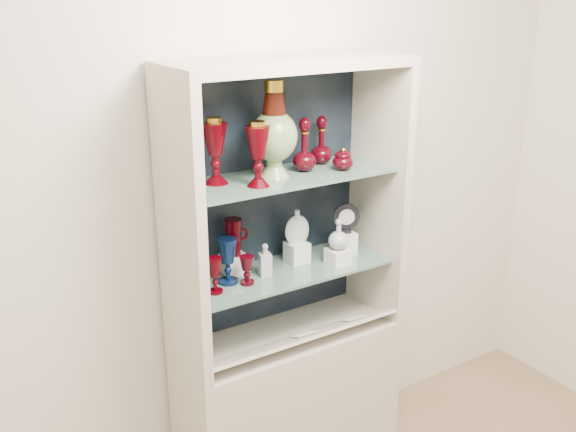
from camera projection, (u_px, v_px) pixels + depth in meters
wall_back at (261, 180)px, 2.80m from camera, size 3.50×0.02×2.80m
cabinet_base at (288, 405)px, 2.96m from camera, size 1.00×0.40×0.75m
cabinet_back_panel at (265, 199)px, 2.80m from camera, size 0.98×0.02×1.15m
cabinet_side_left at (180, 232)px, 2.41m from camera, size 0.04×0.40×1.15m
cabinet_side_right at (378, 192)px, 2.89m from camera, size 0.04×0.40×1.15m
cabinet_top_cap at (288, 63)px, 2.46m from camera, size 1.00×0.40×0.04m
shelf_lower at (286, 271)px, 2.76m from camera, size 0.92×0.34×0.01m
shelf_upper at (285, 177)px, 2.62m from camera, size 0.92×0.34×0.01m
label_ledge at (302, 338)px, 2.74m from camera, size 0.92×0.17×0.09m
label_card_0 at (353, 318)px, 2.88m from camera, size 0.10×0.06×0.03m
label_card_1 at (304, 334)px, 2.74m from camera, size 0.10×0.06×0.03m
pedestal_lamp_left at (215, 151)px, 2.47m from camera, size 0.12×0.12×0.26m
pedestal_lamp_right at (258, 154)px, 2.44m from camera, size 0.11×0.11×0.25m
enamel_urn at (274, 129)px, 2.54m from camera, size 0.23×0.23×0.39m
ruby_decanter_a at (304, 141)px, 2.64m from camera, size 0.13×0.13×0.25m
ruby_decanter_b at (321, 139)px, 2.76m from camera, size 0.11×0.11×0.22m
lidded_bowl at (343, 158)px, 2.69m from camera, size 0.11×0.11×0.10m
cobalt_goblet at (228, 261)px, 2.60m from camera, size 0.10×0.10×0.19m
ruby_goblet_tall at (215, 275)px, 2.52m from camera, size 0.07×0.07×0.15m
ruby_goblet_small at (247, 270)px, 2.60m from camera, size 0.08×0.08×0.12m
riser_ruby_pitcher at (234, 264)px, 2.72m from camera, size 0.10×0.10×0.08m
ruby_pitcher at (233, 237)px, 2.68m from camera, size 0.13×0.09×0.16m
clear_square_bottle at (265, 259)px, 2.68m from camera, size 0.06×0.06×0.14m
riser_flat_flask at (297, 252)px, 2.83m from camera, size 0.09×0.09×0.09m
flat_flask at (297, 226)px, 2.79m from camera, size 0.12×0.07×0.15m
riser_clear_round_decanter at (338, 256)px, 2.81m from camera, size 0.09×0.09×0.07m
clear_round_decanter at (339, 235)px, 2.77m from camera, size 0.11×0.11×0.13m
riser_cameo_medallion at (346, 243)px, 2.92m from camera, size 0.08×0.08×0.10m
cameo_medallion at (346, 218)px, 2.88m from camera, size 0.13×0.09×0.14m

